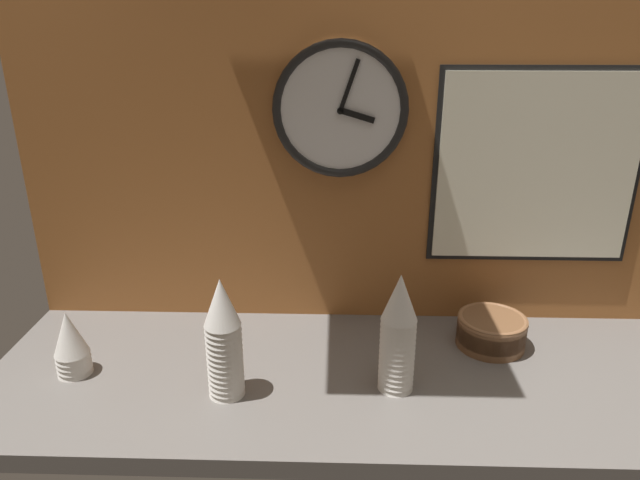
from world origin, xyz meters
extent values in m
cube|color=slate|center=(0.00, 0.00, -0.02)|extent=(1.60, 0.56, 0.04)
cube|color=#A3602D|center=(0.00, 0.27, 0.53)|extent=(1.60, 0.03, 1.05)
cone|color=white|center=(-0.27, -0.09, 0.05)|extent=(0.07, 0.07, 0.10)
cone|color=white|center=(-0.27, -0.09, 0.06)|extent=(0.07, 0.07, 0.10)
cone|color=white|center=(-0.27, -0.09, 0.07)|extent=(0.07, 0.07, 0.10)
cone|color=white|center=(-0.27, -0.09, 0.09)|extent=(0.07, 0.07, 0.10)
cone|color=white|center=(-0.27, -0.09, 0.10)|extent=(0.07, 0.07, 0.10)
cone|color=white|center=(-0.27, -0.09, 0.11)|extent=(0.07, 0.07, 0.10)
cone|color=white|center=(-0.27, -0.09, 0.12)|extent=(0.07, 0.07, 0.10)
cone|color=white|center=(-0.27, -0.09, 0.14)|extent=(0.07, 0.07, 0.10)
cone|color=white|center=(-0.27, -0.09, 0.15)|extent=(0.07, 0.07, 0.10)
cone|color=white|center=(-0.27, -0.09, 0.16)|extent=(0.07, 0.07, 0.10)
cone|color=white|center=(-0.27, -0.09, 0.17)|extent=(0.07, 0.07, 0.10)
cone|color=white|center=(-0.27, -0.09, 0.18)|extent=(0.07, 0.07, 0.10)
cone|color=white|center=(-0.27, -0.09, 0.20)|extent=(0.07, 0.07, 0.10)
cone|color=white|center=(-0.27, -0.09, 0.21)|extent=(0.07, 0.07, 0.10)
cone|color=white|center=(0.08, -0.06, 0.05)|extent=(0.07, 0.07, 0.10)
cone|color=white|center=(0.08, -0.06, 0.06)|extent=(0.07, 0.07, 0.10)
cone|color=white|center=(0.08, -0.06, 0.07)|extent=(0.07, 0.07, 0.10)
cone|color=white|center=(0.08, -0.06, 0.09)|extent=(0.07, 0.07, 0.10)
cone|color=white|center=(0.08, -0.06, 0.10)|extent=(0.07, 0.07, 0.10)
cone|color=white|center=(0.08, -0.06, 0.11)|extent=(0.07, 0.07, 0.10)
cone|color=white|center=(0.08, -0.06, 0.12)|extent=(0.07, 0.07, 0.10)
cone|color=white|center=(0.08, -0.06, 0.14)|extent=(0.07, 0.07, 0.10)
cone|color=white|center=(0.08, -0.06, 0.15)|extent=(0.07, 0.07, 0.10)
cone|color=white|center=(0.08, -0.06, 0.16)|extent=(0.07, 0.07, 0.10)
cone|color=white|center=(0.08, -0.06, 0.17)|extent=(0.07, 0.07, 0.10)
cone|color=white|center=(0.08, -0.06, 0.18)|extent=(0.07, 0.07, 0.10)
cone|color=white|center=(0.08, -0.06, 0.20)|extent=(0.07, 0.07, 0.10)
cone|color=white|center=(0.08, -0.06, 0.21)|extent=(0.07, 0.07, 0.10)
cone|color=white|center=(-0.61, -0.03, 0.05)|extent=(0.07, 0.07, 0.10)
cone|color=white|center=(-0.61, -0.03, 0.06)|extent=(0.07, 0.07, 0.10)
cone|color=white|center=(-0.61, -0.03, 0.07)|extent=(0.07, 0.07, 0.10)
cone|color=white|center=(-0.61, -0.03, 0.09)|extent=(0.07, 0.07, 0.10)
cone|color=white|center=(-0.61, -0.03, 0.10)|extent=(0.07, 0.07, 0.10)
cylinder|color=brown|center=(0.32, 0.11, 0.02)|extent=(0.16, 0.16, 0.04)
cylinder|color=brown|center=(0.32, 0.11, 0.04)|extent=(0.16, 0.16, 0.04)
cylinder|color=brown|center=(0.32, 0.11, 0.05)|extent=(0.16, 0.16, 0.04)
torus|color=#946542|center=(0.32, 0.11, 0.07)|extent=(0.16, 0.16, 0.01)
cylinder|color=white|center=(-0.04, 0.24, 0.53)|extent=(0.30, 0.02, 0.30)
torus|color=black|center=(-0.04, 0.23, 0.53)|extent=(0.31, 0.02, 0.31)
cube|color=black|center=(0.00, 0.23, 0.51)|extent=(0.08, 0.01, 0.03)
cube|color=black|center=(-0.02, 0.23, 0.58)|extent=(0.05, 0.01, 0.11)
cylinder|color=black|center=(-0.04, 0.23, 0.53)|extent=(0.01, 0.01, 0.01)
cube|color=black|center=(0.42, 0.25, 0.39)|extent=(0.48, 0.01, 0.46)
cube|color=#EFEACC|center=(0.42, 0.24, 0.39)|extent=(0.45, 0.01, 0.44)
camera|label=1|loc=(-0.05, -1.06, 0.72)|focal=32.00mm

